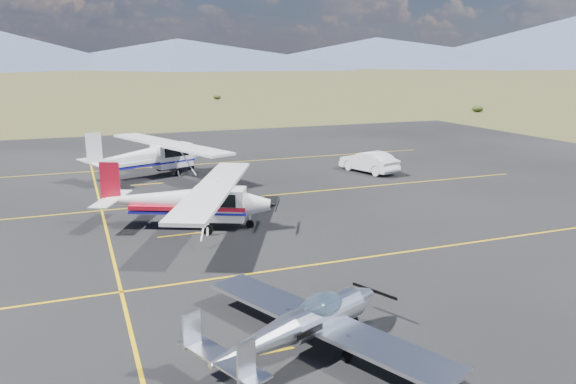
{
  "coord_description": "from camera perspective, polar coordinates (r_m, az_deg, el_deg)",
  "views": [
    {
      "loc": [
        -7.08,
        -16.21,
        7.57
      ],
      "look_at": [
        1.96,
        7.17,
        1.6
      ],
      "focal_mm": 35.0,
      "sensor_mm": 36.0,
      "label": 1
    }
  ],
  "objects": [
    {
      "name": "ground",
      "position": [
        19.24,
        2.3,
        -9.78
      ],
      "size": [
        1600.0,
        1600.0,
        0.0
      ],
      "primitive_type": "plane",
      "color": "#383D1C",
      "rests_on": "ground"
    },
    {
      "name": "apron",
      "position": [
        25.42,
        -3.99,
        -3.96
      ],
      "size": [
        72.0,
        72.0,
        0.02
      ],
      "primitive_type": "cube",
      "color": "black",
      "rests_on": "ground"
    },
    {
      "name": "aircraft_low_wing",
      "position": [
        15.03,
        1.79,
        -13.16
      ],
      "size": [
        6.11,
        7.97,
        1.78
      ],
      "rotation": [
        0.0,
        0.0,
        0.41
      ],
      "color": "silver",
      "rests_on": "apron"
    },
    {
      "name": "aircraft_cessna",
      "position": [
        25.95,
        -10.03,
        -0.73
      ],
      "size": [
        8.66,
        11.34,
        2.99
      ],
      "rotation": [
        0.0,
        0.0,
        -0.43
      ],
      "color": "white",
      "rests_on": "apron"
    },
    {
      "name": "aircraft_plain",
      "position": [
        37.98,
        -13.65,
        3.7
      ],
      "size": [
        8.97,
        12.36,
        3.2
      ],
      "rotation": [
        0.0,
        0.0,
        0.37
      ],
      "color": "white",
      "rests_on": "apron"
    },
    {
      "name": "sedan",
      "position": [
        38.64,
        8.21,
        3.06
      ],
      "size": [
        2.75,
        4.63,
        1.44
      ],
      "primitive_type": "imported",
      "rotation": [
        0.0,
        0.0,
        3.44
      ],
      "color": "white",
      "rests_on": "apron"
    }
  ]
}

